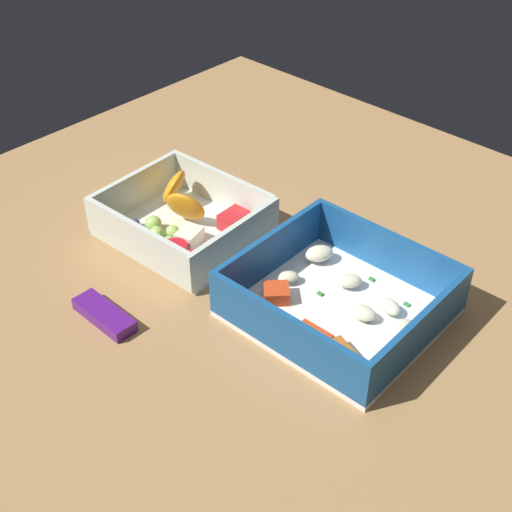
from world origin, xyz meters
The scene contains 4 objects.
table_surface centered at (0.00, 0.00, 1.00)cm, with size 80.00×80.00×2.00cm, color #9E7547.
pasta_container centered at (-10.51, -1.12, 3.61)cm, with size 18.15×16.91×5.27cm.
fruit_bowl centered at (9.53, 0.39, 3.74)cm, with size 16.52×14.34×5.35cm.
candy_bar centered at (4.97, 14.52, 2.60)cm, with size 7.00×2.40×1.20cm, color #51197A.
Camera 1 is at (-39.23, 40.79, 47.95)cm, focal length 49.96 mm.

